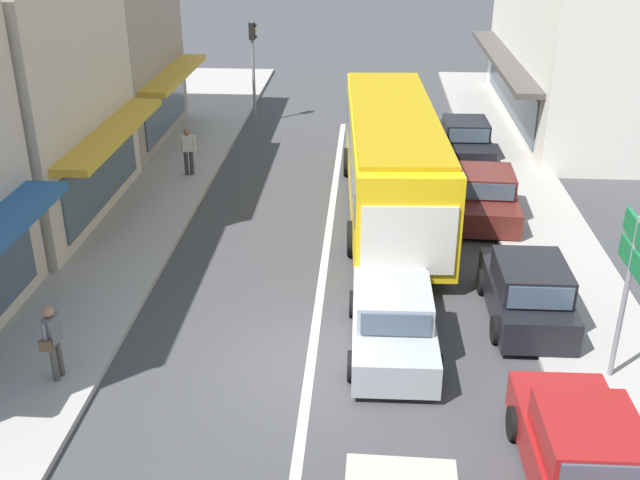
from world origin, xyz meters
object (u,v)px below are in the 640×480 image
object	(u,v)px
traffic_light_downstreet	(253,56)
pedestrian_with_handbag_near	(52,338)
city_bus	(392,154)
parked_sedan_kerb_front	(584,459)
directional_road_sign	(632,261)
parked_hatchback_kerb_second	(527,292)
pedestrian_browsing_midblock	(188,149)
parked_sedan_kerb_third	(485,196)
parked_sedan_kerb_rear	(464,141)
sedan_adjacent_lane_trail	(393,320)

from	to	relation	value
traffic_light_downstreet	pedestrian_with_handbag_near	distance (m)	18.92
city_bus	parked_sedan_kerb_front	xyz separation A→B (m)	(2.91, -11.67, -1.22)
directional_road_sign	pedestrian_with_handbag_near	size ratio (longest dim) A/B	2.21
parked_hatchback_kerb_second	pedestrian_browsing_midblock	world-z (taller)	pedestrian_browsing_midblock
city_bus	parked_sedan_kerb_third	xyz separation A→B (m)	(2.85, -0.07, -1.22)
parked_hatchback_kerb_second	directional_road_sign	bearing A→B (deg)	-60.61
city_bus	parked_sedan_kerb_third	bearing A→B (deg)	-1.38
parked_sedan_kerb_front	pedestrian_with_handbag_near	distance (m)	10.00
parked_sedan_kerb_rear	directional_road_sign	bearing A→B (deg)	-83.94
sedan_adjacent_lane_trail	parked_sedan_kerb_third	size ratio (longest dim) A/B	0.99
parked_sedan_kerb_rear	parked_sedan_kerb_front	bearing A→B (deg)	-89.69
sedan_adjacent_lane_trail	traffic_light_downstreet	xyz separation A→B (m)	(-5.46, 17.00, 2.19)
parked_hatchback_kerb_second	parked_sedan_kerb_rear	bearing A→B (deg)	90.85
parked_sedan_kerb_third	directional_road_sign	world-z (taller)	directional_road_sign
directional_road_sign	traffic_light_downstreet	bearing A→B (deg)	118.77
traffic_light_downstreet	parked_sedan_kerb_rear	bearing A→B (deg)	-25.89
sedan_adjacent_lane_trail	parked_sedan_kerb_rear	distance (m)	13.26
city_bus	traffic_light_downstreet	world-z (taller)	traffic_light_downstreet
city_bus	traffic_light_downstreet	size ratio (longest dim) A/B	2.61
sedan_adjacent_lane_trail	parked_sedan_kerb_third	bearing A→B (deg)	68.48
parked_sedan_kerb_front	pedestrian_browsing_midblock	world-z (taller)	pedestrian_browsing_midblock
directional_road_sign	sedan_adjacent_lane_trail	bearing A→B (deg)	167.90
directional_road_sign	pedestrian_with_handbag_near	distance (m)	11.25
directional_road_sign	pedestrian_browsing_midblock	bearing A→B (deg)	135.15
traffic_light_downstreet	directional_road_sign	xyz separation A→B (m)	(9.85, -17.94, -0.15)
parked_sedan_kerb_third	parked_sedan_kerb_rear	world-z (taller)	same
parked_sedan_kerb_front	pedestrian_with_handbag_near	size ratio (longest dim) A/B	2.59
sedan_adjacent_lane_trail	parked_sedan_kerb_rear	world-z (taller)	same
parked_sedan_kerb_third	traffic_light_downstreet	bearing A→B (deg)	131.41
city_bus	directional_road_sign	world-z (taller)	directional_road_sign
parked_sedan_kerb_front	parked_hatchback_kerb_second	bearing A→B (deg)	89.18
parked_hatchback_kerb_second	traffic_light_downstreet	world-z (taller)	traffic_light_downstreet
parked_sedan_kerb_front	parked_sedan_kerb_third	world-z (taller)	same
parked_sedan_kerb_rear	pedestrian_browsing_midblock	size ratio (longest dim) A/B	2.59
pedestrian_with_handbag_near	sedan_adjacent_lane_trail	bearing A→B (deg)	15.02
city_bus	directional_road_sign	size ratio (longest dim) A/B	3.05
parked_sedan_kerb_front	pedestrian_browsing_midblock	size ratio (longest dim) A/B	2.59
directional_road_sign	parked_sedan_kerb_third	bearing A→B (deg)	99.75
traffic_light_downstreet	pedestrian_browsing_midblock	size ratio (longest dim) A/B	2.58
sedan_adjacent_lane_trail	parked_sedan_kerb_rear	xyz separation A→B (m)	(2.92, 12.93, 0.00)
parked_hatchback_kerb_second	directional_road_sign	size ratio (longest dim) A/B	1.03
city_bus	parked_sedan_kerb_rear	distance (m)	6.21
parked_hatchback_kerb_second	pedestrian_with_handbag_near	bearing A→B (deg)	-162.05
city_bus	parked_sedan_kerb_front	size ratio (longest dim) A/B	2.60
parked_sedan_kerb_rear	pedestrian_with_handbag_near	size ratio (longest dim) A/B	2.59
parked_sedan_kerb_rear	traffic_light_downstreet	size ratio (longest dim) A/B	1.01
city_bus	traffic_light_downstreet	xyz separation A→B (m)	(-5.56, 9.47, 0.97)
city_bus	parked_sedan_kerb_third	world-z (taller)	city_bus
parked_sedan_kerb_front	city_bus	bearing A→B (deg)	104.02
directional_road_sign	pedestrian_with_handbag_near	xyz separation A→B (m)	(-11.10, -0.86, -1.64)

